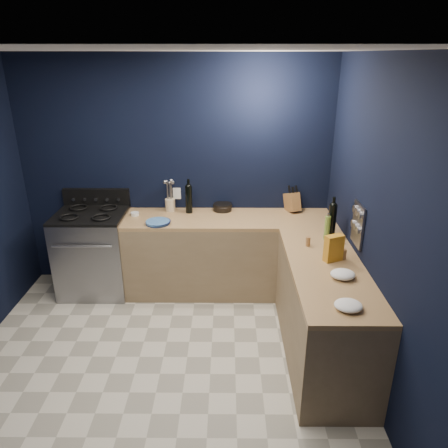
{
  "coord_description": "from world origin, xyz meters",
  "views": [
    {
      "loc": [
        0.58,
        -2.89,
        2.58
      ],
      "look_at": [
        0.55,
        1.0,
        1.0
      ],
      "focal_mm": 33.72,
      "sensor_mm": 36.0,
      "label": 1
    }
  ],
  "objects_px": {
    "gas_range": "(95,254)",
    "knife_block": "(292,202)",
    "utensil_crock": "(170,205)",
    "crouton_bag": "(334,248)",
    "plate_stack": "(158,222)"
  },
  "relations": [
    {
      "from": "utensil_crock",
      "to": "knife_block",
      "type": "distance_m",
      "value": 1.4
    },
    {
      "from": "utensil_crock",
      "to": "knife_block",
      "type": "bearing_deg",
      "value": 0.41
    },
    {
      "from": "gas_range",
      "to": "utensil_crock",
      "type": "relative_size",
      "value": 6.46
    },
    {
      "from": "utensil_crock",
      "to": "crouton_bag",
      "type": "xyz_separation_m",
      "value": [
        1.57,
        -1.24,
        0.05
      ]
    },
    {
      "from": "gas_range",
      "to": "knife_block",
      "type": "relative_size",
      "value": 4.4
    },
    {
      "from": "utensil_crock",
      "to": "plate_stack",
      "type": "bearing_deg",
      "value": -101.9
    },
    {
      "from": "plate_stack",
      "to": "knife_block",
      "type": "bearing_deg",
      "value": 15.58
    },
    {
      "from": "knife_block",
      "to": "crouton_bag",
      "type": "distance_m",
      "value": 1.27
    },
    {
      "from": "knife_block",
      "to": "crouton_bag",
      "type": "bearing_deg",
      "value": -103.78
    },
    {
      "from": "gas_range",
      "to": "plate_stack",
      "type": "bearing_deg",
      "value": -12.52
    },
    {
      "from": "crouton_bag",
      "to": "knife_block",
      "type": "bearing_deg",
      "value": 74.41
    },
    {
      "from": "knife_block",
      "to": "crouton_bag",
      "type": "xyz_separation_m",
      "value": [
        0.18,
        -1.25,
        0.01
      ]
    },
    {
      "from": "gas_range",
      "to": "crouton_bag",
      "type": "xyz_separation_m",
      "value": [
        2.43,
        -1.01,
        0.56
      ]
    },
    {
      "from": "utensil_crock",
      "to": "knife_block",
      "type": "xyz_separation_m",
      "value": [
        1.4,
        0.01,
        0.03
      ]
    },
    {
      "from": "crouton_bag",
      "to": "utensil_crock",
      "type": "bearing_deg",
      "value": 117.97
    }
  ]
}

